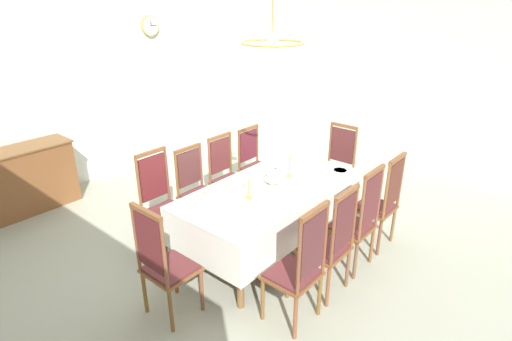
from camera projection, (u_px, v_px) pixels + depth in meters
name	position (u px, v px, depth m)	size (l,w,h in m)	color
ground	(264.00, 244.00, 4.92)	(6.78, 6.54, 0.04)	#A9AD98
back_wall	(98.00, 83.00, 6.29)	(6.78, 0.08, 3.01)	silver
right_wall	(396.00, 77.00, 6.72)	(0.08, 6.54, 3.01)	silver
dining_table	(270.00, 193.00, 4.59)	(2.18, 1.08, 0.77)	brown
tablecloth	(270.00, 197.00, 4.61)	(2.20, 1.10, 0.45)	white
chair_south_a	(299.00, 266.00, 3.51)	(0.44, 0.42, 1.20)	brown
chair_north_a	(162.00, 201.00, 4.65)	(0.44, 0.42, 1.17)	brown
chair_south_b	(331.00, 242.00, 3.89)	(0.44, 0.42, 1.16)	brown
chair_north_b	(197.00, 189.00, 5.03)	(0.44, 0.42, 1.07)	brown
chair_south_c	(358.00, 219.00, 4.26)	(0.44, 0.42, 1.19)	brown
chair_north_c	(227.00, 175.00, 5.40)	(0.44, 0.42, 1.08)	brown
chair_south_d	(381.00, 201.00, 4.66)	(0.44, 0.42, 1.15)	brown
chair_north_d	(255.00, 163.00, 5.80)	(0.44, 0.42, 1.06)	brown
chair_head_west	(164.00, 263.00, 3.58)	(0.42, 0.44, 1.16)	brown
chair_head_east	(337.00, 165.00, 5.69)	(0.42, 0.44, 1.13)	brown
soup_tureen	(275.00, 176.00, 4.58)	(0.25, 0.25, 0.20)	silver
candlestick_west	(249.00, 188.00, 4.26)	(0.07, 0.07, 0.31)	gold
candlestick_east	(290.00, 165.00, 4.75)	(0.07, 0.07, 0.37)	gold
bowl_near_left	(340.00, 171.00, 4.92)	(0.19, 0.19, 0.03)	silver
bowl_near_right	(214.00, 189.00, 4.45)	(0.15, 0.15, 0.04)	silver
spoon_primary	(343.00, 169.00, 5.02)	(0.06, 0.17, 0.01)	gold
spoon_secondary	(205.00, 193.00, 4.41)	(0.04, 0.18, 0.01)	gold
sideboard	(19.00, 182.00, 5.45)	(1.44, 0.48, 0.90)	brown
mounted_clock	(150.00, 26.00, 6.64)	(0.32, 0.06, 0.32)	#D1B251
chandelier	(272.00, 41.00, 3.94)	(0.65, 0.64, 0.66)	gold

